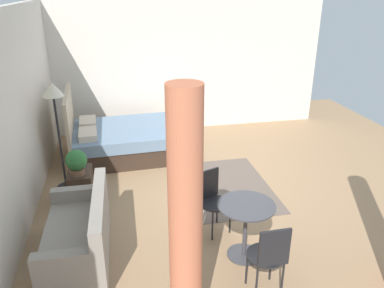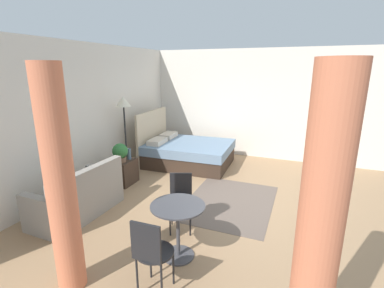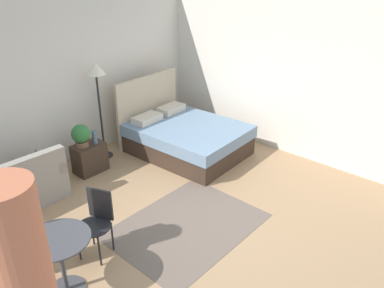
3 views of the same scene
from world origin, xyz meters
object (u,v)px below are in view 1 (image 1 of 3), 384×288
(floor_lamp, at_px, (54,100))
(cafe_chair_near_window, at_px, (212,196))
(couch, at_px, (81,238))
(cafe_chair_near_couch, at_px, (270,254))
(bed, at_px, (123,140))
(vase, at_px, (82,161))
(balcony_table, at_px, (246,220))
(nightstand, at_px, (81,186))
(potted_plant, at_px, (76,162))

(floor_lamp, bearing_deg, cafe_chair_near_window, -127.65)
(couch, height_order, cafe_chair_near_couch, cafe_chair_near_couch)
(bed, relative_size, cafe_chair_near_couch, 2.35)
(vase, relative_size, balcony_table, 0.32)
(vase, distance_m, floor_lamp, 1.02)
(vase, relative_size, cafe_chair_near_couch, 0.25)
(bed, bearing_deg, floor_lamp, 138.72)
(couch, bearing_deg, cafe_chair_near_window, -80.06)
(nightstand, relative_size, potted_plant, 1.36)
(nightstand, distance_m, floor_lamp, 1.39)
(cafe_chair_near_couch, bearing_deg, nightstand, 40.12)
(nightstand, distance_m, cafe_chair_near_couch, 3.24)
(nightstand, distance_m, balcony_table, 2.72)
(balcony_table, height_order, cafe_chair_near_window, cafe_chair_near_window)
(floor_lamp, bearing_deg, balcony_table, -133.98)
(nightstand, xyz_separation_m, floor_lamp, (0.52, 0.30, 1.25))
(vase, bearing_deg, cafe_chair_near_couch, -141.86)
(balcony_table, bearing_deg, potted_plant, 51.32)
(couch, height_order, nightstand, couch)
(nightstand, bearing_deg, cafe_chair_near_couch, -139.88)
(nightstand, bearing_deg, couch, -176.67)
(vase, bearing_deg, couch, -178.72)
(nightstand, relative_size, balcony_table, 0.73)
(vase, bearing_deg, potted_plant, 164.91)
(couch, xyz_separation_m, vase, (1.53, 0.03, 0.34))
(bed, height_order, floor_lamp, floor_lamp)
(balcony_table, relative_size, cafe_chair_near_window, 0.86)
(potted_plant, relative_size, cafe_chair_near_couch, 0.42)
(cafe_chair_near_window, xyz_separation_m, cafe_chair_near_couch, (-1.36, -0.27, 0.05))
(floor_lamp, height_order, cafe_chair_near_couch, floor_lamp)
(floor_lamp, xyz_separation_m, cafe_chair_near_window, (-1.62, -2.10, -1.00))
(bed, xyz_separation_m, vase, (-1.55, 0.66, 0.32))
(couch, relative_size, cafe_chair_near_couch, 1.66)
(floor_lamp, distance_m, balcony_table, 3.43)
(couch, relative_size, potted_plant, 3.90)
(nightstand, distance_m, potted_plant, 0.48)
(nightstand, bearing_deg, vase, -21.67)
(couch, xyz_separation_m, floor_lamp, (1.93, 0.38, 1.21))
(bed, height_order, balcony_table, bed)
(couch, xyz_separation_m, potted_plant, (1.31, 0.09, 0.43))
(nightstand, xyz_separation_m, potted_plant, (-0.10, 0.01, 0.47))
(balcony_table, bearing_deg, vase, 46.97)
(nightstand, distance_m, vase, 0.40)
(floor_lamp, relative_size, balcony_table, 2.44)
(cafe_chair_near_window, relative_size, cafe_chair_near_couch, 0.93)
(balcony_table, bearing_deg, bed, 21.56)
(bed, xyz_separation_m, potted_plant, (-1.77, 0.72, 0.41))
(vase, xyz_separation_m, cafe_chair_near_couch, (-2.58, -2.03, -0.07))
(bed, distance_m, vase, 1.71)
(bed, xyz_separation_m, couch, (-3.07, 0.63, -0.02))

